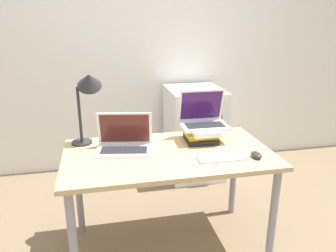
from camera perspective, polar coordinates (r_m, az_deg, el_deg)
The scene contains 9 objects.
wall_back at distance 3.43m, azimuth -5.31°, elevation 14.67°, with size 8.00×0.05×2.70m.
desk at distance 2.17m, azimuth 0.06°, elevation -6.62°, with size 1.35×0.75×0.74m.
laptop_left at distance 2.18m, azimuth -7.61°, elevation -2.94°, with size 0.40×0.30×0.25m.
book_stack at distance 2.33m, azimuth 5.80°, elevation -1.38°, with size 0.23×0.27×0.10m.
laptop_on_books at distance 2.33m, azimuth 6.15°, elevation 1.28°, with size 0.33×0.25×0.25m.
wireless_keyboard at distance 2.07m, azimuth 9.29°, elevation -5.50°, with size 0.30×0.11×0.01m.
mouse at distance 2.12m, azimuth 15.13°, elevation -4.88°, with size 0.06×0.10×0.04m.
desk_lamp at distance 2.22m, azimuth -13.81°, elevation 6.38°, with size 0.23×0.20×0.54m.
mini_fridge at distance 3.35m, azimuth 4.57°, elevation -1.12°, with size 0.53×0.61×0.90m.
Camera 1 is at (-0.41, -1.55, 1.57)m, focal length 35.00 mm.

